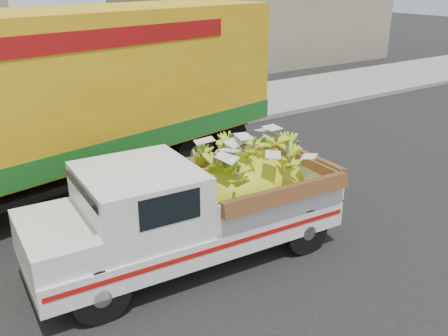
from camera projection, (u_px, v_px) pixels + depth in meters
ground at (146, 282)px, 7.69m from camera, size 100.00×100.00×0.00m
curb at (35, 161)px, 12.41m from camera, size 60.00×0.25×0.15m
sidewalk at (15, 140)px, 14.02m from camera, size 60.00×4.00×0.14m
building_right at (258, 3)px, 25.63m from camera, size 14.00×6.00×6.00m
pickup_truck at (208, 203)px, 8.15m from camera, size 5.15×2.17×1.77m
semi_trailer at (18, 105)px, 9.42m from camera, size 12.08×4.74×3.80m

